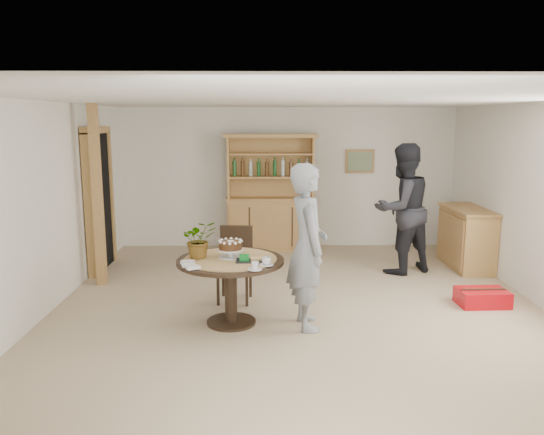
{
  "coord_description": "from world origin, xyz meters",
  "views": [
    {
      "loc": [
        -0.42,
        -6.01,
        2.28
      ],
      "look_at": [
        -0.32,
        0.64,
        1.05
      ],
      "focal_mm": 35.0,
      "sensor_mm": 36.0,
      "label": 1
    }
  ],
  "objects_px": {
    "sideboard": "(466,238)",
    "teen_boy": "(307,247)",
    "hutch": "(271,211)",
    "adult_person": "(402,209)",
    "dining_chair": "(235,259)",
    "red_suitcase": "(482,297)",
    "dining_table": "(231,272)"
  },
  "relations": [
    {
      "from": "sideboard",
      "to": "teen_boy",
      "type": "bearing_deg",
      "value": -138.35
    },
    {
      "from": "hutch",
      "to": "teen_boy",
      "type": "relative_size",
      "value": 1.12
    },
    {
      "from": "adult_person",
      "to": "dining_chair",
      "type": "bearing_deg",
      "value": 0.6
    },
    {
      "from": "dining_chair",
      "to": "adult_person",
      "type": "distance_m",
      "value": 2.75
    },
    {
      "from": "sideboard",
      "to": "adult_person",
      "type": "bearing_deg",
      "value": -166.78
    },
    {
      "from": "red_suitcase",
      "to": "teen_boy",
      "type": "bearing_deg",
      "value": -165.91
    },
    {
      "from": "dining_table",
      "to": "dining_chair",
      "type": "distance_m",
      "value": 0.83
    },
    {
      "from": "dining_table",
      "to": "red_suitcase",
      "type": "bearing_deg",
      "value": 9.93
    },
    {
      "from": "sideboard",
      "to": "teen_boy",
      "type": "relative_size",
      "value": 0.69
    },
    {
      "from": "teen_boy",
      "to": "dining_chair",
      "type": "bearing_deg",
      "value": 34.45
    },
    {
      "from": "teen_boy",
      "to": "red_suitcase",
      "type": "relative_size",
      "value": 2.98
    },
    {
      "from": "dining_table",
      "to": "dining_chair",
      "type": "height_order",
      "value": "dining_chair"
    },
    {
      "from": "teen_boy",
      "to": "sideboard",
      "type": "bearing_deg",
      "value": -56.08
    },
    {
      "from": "sideboard",
      "to": "adult_person",
      "type": "relative_size",
      "value": 0.65
    },
    {
      "from": "dining_chair",
      "to": "teen_boy",
      "type": "height_order",
      "value": "teen_boy"
    },
    {
      "from": "hutch",
      "to": "dining_table",
      "type": "xyz_separation_m",
      "value": [
        -0.5,
        -3.53,
        -0.08
      ]
    },
    {
      "from": "hutch",
      "to": "red_suitcase",
      "type": "bearing_deg",
      "value": -48.95
    },
    {
      "from": "sideboard",
      "to": "dining_table",
      "type": "xyz_separation_m",
      "value": [
        -3.54,
        -2.29,
        0.13
      ]
    },
    {
      "from": "adult_person",
      "to": "red_suitcase",
      "type": "distance_m",
      "value": 1.85
    },
    {
      "from": "dining_chair",
      "to": "teen_boy",
      "type": "relative_size",
      "value": 0.52
    },
    {
      "from": "dining_table",
      "to": "red_suitcase",
      "type": "xyz_separation_m",
      "value": [
        3.1,
        0.54,
        -0.5
      ]
    },
    {
      "from": "sideboard",
      "to": "dining_chair",
      "type": "height_order",
      "value": "dining_chair"
    },
    {
      "from": "hutch",
      "to": "dining_chair",
      "type": "xyz_separation_m",
      "value": [
        -0.49,
        -2.7,
        -0.15
      ]
    },
    {
      "from": "dining_table",
      "to": "adult_person",
      "type": "distance_m",
      "value": 3.19
    },
    {
      "from": "dining_table",
      "to": "dining_chair",
      "type": "relative_size",
      "value": 1.27
    },
    {
      "from": "sideboard",
      "to": "dining_table",
      "type": "relative_size",
      "value": 1.05
    },
    {
      "from": "red_suitcase",
      "to": "dining_table",
      "type": "bearing_deg",
      "value": -171.93
    },
    {
      "from": "hutch",
      "to": "teen_boy",
      "type": "distance_m",
      "value": 3.65
    },
    {
      "from": "teen_boy",
      "to": "red_suitcase",
      "type": "bearing_deg",
      "value": -81.79
    },
    {
      "from": "adult_person",
      "to": "red_suitcase",
      "type": "bearing_deg",
      "value": 88.16
    },
    {
      "from": "dining_table",
      "to": "red_suitcase",
      "type": "relative_size",
      "value": 1.96
    },
    {
      "from": "hutch",
      "to": "red_suitcase",
      "type": "height_order",
      "value": "hutch"
    }
  ]
}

